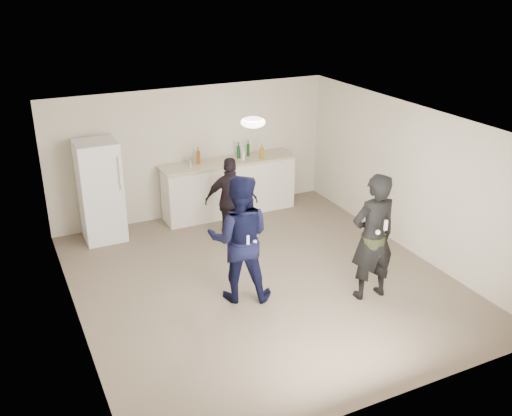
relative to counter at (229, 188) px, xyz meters
name	(u,v)px	position (x,y,z in m)	size (l,w,h in m)	color
floor	(262,280)	(-0.61, -2.67, -0.53)	(6.00, 6.00, 0.00)	#6B5B4C
ceiling	(262,124)	(-0.61, -2.67, 1.98)	(6.00, 6.00, 0.00)	silver
wall_back	(193,152)	(-0.61, 0.33, 0.72)	(6.00, 6.00, 0.00)	beige
wall_front	(389,307)	(-0.61, -5.67, 0.72)	(6.00, 6.00, 0.00)	beige
wall_left	(70,242)	(-3.36, -2.67, 0.72)	(6.00, 6.00, 0.00)	beige
wall_right	(410,179)	(2.14, -2.67, 0.72)	(6.00, 6.00, 0.00)	beige
counter	(229,188)	(0.00, 0.00, 0.00)	(2.60, 0.56, 1.05)	silver
counter_top	(229,162)	(0.00, 0.00, 0.55)	(2.68, 0.64, 0.04)	beige
fridge	(100,191)	(-2.48, -0.07, 0.38)	(0.70, 0.70, 1.80)	white
fridge_handle	(119,174)	(-2.20, -0.44, 0.78)	(0.02, 0.02, 0.60)	silver
ceiling_dome	(253,122)	(-0.61, -2.37, 1.93)	(0.36, 0.36, 0.16)	white
shaker	(190,161)	(-0.77, 0.03, 0.65)	(0.08, 0.08, 0.17)	silver
man	(239,239)	(-1.10, -2.95, 0.43)	(0.92, 0.72, 1.90)	#0E123E
woman	(373,237)	(0.63, -3.75, 0.43)	(0.70, 0.46, 1.92)	black
camo_shorts	(372,244)	(0.63, -3.75, 0.32)	(0.34, 0.34, 0.28)	#2E3719
spectator	(231,201)	(-0.48, -1.21, 0.25)	(0.91, 0.38, 1.56)	black
remote_man	(248,240)	(-1.10, -3.23, 0.53)	(0.04, 0.04, 0.15)	silver
nunchuk_man	(255,242)	(-0.98, -3.20, 0.45)	(0.07, 0.07, 0.07)	white
remote_woman	(386,225)	(0.63, -4.00, 0.72)	(0.04, 0.04, 0.15)	silver
nunchuk_woman	(378,232)	(0.53, -3.97, 0.62)	(0.07, 0.07, 0.07)	white
bottle_cluster	(237,154)	(0.16, 0.00, 0.68)	(1.28, 0.34, 0.25)	silver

